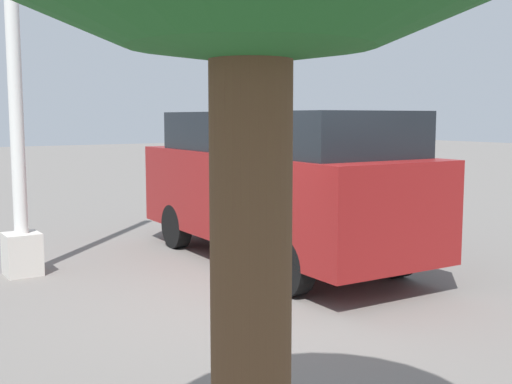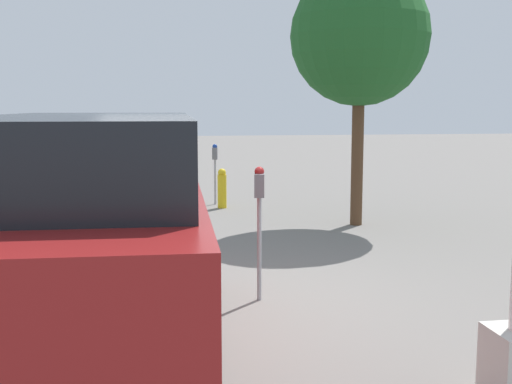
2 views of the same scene
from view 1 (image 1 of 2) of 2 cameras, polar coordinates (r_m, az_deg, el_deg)
ground_plane at (r=7.32m, az=0.39°, el=-9.50°), size 80.00×80.00×0.00m
parking_meter_near at (r=6.72m, az=-2.16°, el=-1.18°), size 0.22×0.14×1.52m
lamp_post at (r=8.70m, az=-20.62°, el=8.51°), size 0.44×0.44×6.61m
parked_van at (r=8.99m, az=1.79°, el=1.00°), size 5.16×1.97×2.11m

